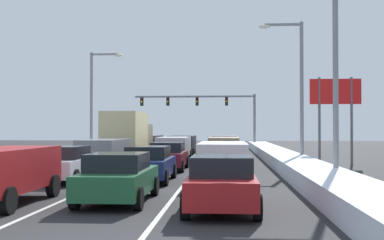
{
  "coord_description": "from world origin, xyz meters",
  "views": [
    {
      "loc": [
        3.44,
        -7.69,
        2.26
      ],
      "look_at": [
        0.78,
        29.95,
        2.9
      ],
      "focal_mm": 46.37,
      "sensor_mm": 36.0,
      "label": 1
    }
  ],
  "objects_px": {
    "suv_charcoal_right_lane_fifth": "(224,144)",
    "sedan_green_center_lane_nearest": "(118,177)",
    "suv_white_right_lane_second": "(223,158)",
    "suv_tan_right_lane_fourth": "(224,147)",
    "sedan_navy_center_lane_second": "(149,164)",
    "street_lamp_left_mid": "(96,94)",
    "suv_gray_left_lane_third": "(104,151)",
    "sedan_white_left_lane_second": "(65,164)",
    "suv_charcoal_left_lane_fifth": "(148,143)",
    "sedan_maroon_center_lane_third": "(168,156)",
    "sedan_gray_right_lane_third": "(227,156)",
    "street_lamp_right_near": "(326,62)",
    "roadside_sign_right": "(335,101)",
    "sedan_red_right_lane_nearest": "(222,183)",
    "suv_red_left_lane_nearest": "(2,170)",
    "suv_black_center_lane_fifth": "(182,144)",
    "street_lamp_right_mid": "(296,80)",
    "suv_silver_center_lane_fourth": "(174,147)",
    "box_truck_left_lane_fourth": "(128,134)",
    "traffic_light_gantry": "(208,106)"
  },
  "relations": [
    {
      "from": "suv_gray_left_lane_third",
      "to": "street_lamp_left_mid",
      "type": "height_order",
      "value": "street_lamp_left_mid"
    },
    {
      "from": "suv_gray_left_lane_third",
      "to": "traffic_light_gantry",
      "type": "bearing_deg",
      "value": 81.56
    },
    {
      "from": "suv_white_right_lane_second",
      "to": "suv_charcoal_left_lane_fifth",
      "type": "distance_m",
      "value": 21.73
    },
    {
      "from": "street_lamp_right_near",
      "to": "roadside_sign_right",
      "type": "xyz_separation_m",
      "value": [
        2.88,
        11.77,
        -0.89
      ]
    },
    {
      "from": "sedan_navy_center_lane_second",
      "to": "sedan_white_left_lane_second",
      "type": "distance_m",
      "value": 3.55
    },
    {
      "from": "suv_white_right_lane_second",
      "to": "street_lamp_right_mid",
      "type": "bearing_deg",
      "value": 64.99
    },
    {
      "from": "suv_charcoal_right_lane_fifth",
      "to": "suv_gray_left_lane_third",
      "type": "height_order",
      "value": "same"
    },
    {
      "from": "sedan_red_right_lane_nearest",
      "to": "suv_silver_center_lane_fourth",
      "type": "xyz_separation_m",
      "value": [
        -3.44,
        19.73,
        0.25
      ]
    },
    {
      "from": "sedan_maroon_center_lane_third",
      "to": "suv_silver_center_lane_fourth",
      "type": "xyz_separation_m",
      "value": [
        -0.39,
        6.72,
        0.25
      ]
    },
    {
      "from": "sedan_white_left_lane_second",
      "to": "sedan_navy_center_lane_second",
      "type": "bearing_deg",
      "value": 3.7
    },
    {
      "from": "suv_white_right_lane_second",
      "to": "suv_red_left_lane_nearest",
      "type": "distance_m",
      "value": 9.13
    },
    {
      "from": "sedan_green_center_lane_nearest",
      "to": "traffic_light_gantry",
      "type": "distance_m",
      "value": 42.3
    },
    {
      "from": "suv_red_left_lane_nearest",
      "to": "suv_gray_left_lane_third",
      "type": "xyz_separation_m",
      "value": [
        0.04,
        12.23,
        0.0
      ]
    },
    {
      "from": "sedan_green_center_lane_nearest",
      "to": "street_lamp_right_mid",
      "type": "bearing_deg",
      "value": 63.49
    },
    {
      "from": "sedan_maroon_center_lane_third",
      "to": "suv_charcoal_left_lane_fifth",
      "type": "height_order",
      "value": "suv_charcoal_left_lane_fifth"
    },
    {
      "from": "sedan_green_center_lane_nearest",
      "to": "roadside_sign_right",
      "type": "bearing_deg",
      "value": 58.82
    },
    {
      "from": "box_truck_left_lane_fourth",
      "to": "street_lamp_right_near",
      "type": "height_order",
      "value": "street_lamp_right_near"
    },
    {
      "from": "street_lamp_right_mid",
      "to": "suv_black_center_lane_fifth",
      "type": "bearing_deg",
      "value": 128.94
    },
    {
      "from": "suv_charcoal_right_lane_fifth",
      "to": "sedan_maroon_center_lane_third",
      "type": "distance_m",
      "value": 13.6
    },
    {
      "from": "sedan_white_left_lane_second",
      "to": "street_lamp_right_mid",
      "type": "relative_size",
      "value": 0.52
    },
    {
      "from": "street_lamp_right_near",
      "to": "sedan_red_right_lane_nearest",
      "type": "bearing_deg",
      "value": -123.12
    },
    {
      "from": "suv_white_right_lane_second",
      "to": "suv_tan_right_lane_fourth",
      "type": "distance_m",
      "value": 12.25
    },
    {
      "from": "sedan_gray_right_lane_third",
      "to": "traffic_light_gantry",
      "type": "xyz_separation_m",
      "value": [
        -2.12,
        30.0,
        4.12
      ]
    },
    {
      "from": "street_lamp_right_near",
      "to": "roadside_sign_right",
      "type": "bearing_deg",
      "value": 76.26
    },
    {
      "from": "suv_silver_center_lane_fourth",
      "to": "street_lamp_right_mid",
      "type": "height_order",
      "value": "street_lamp_right_mid"
    },
    {
      "from": "sedan_navy_center_lane_second",
      "to": "suv_silver_center_lane_fourth",
      "type": "bearing_deg",
      "value": 91.22
    },
    {
      "from": "suv_charcoal_right_lane_fifth",
      "to": "traffic_light_gantry",
      "type": "distance_m",
      "value": 17.6
    },
    {
      "from": "sedan_green_center_lane_nearest",
      "to": "box_truck_left_lane_fourth",
      "type": "xyz_separation_m",
      "value": [
        -3.53,
        18.82,
        1.14
      ]
    },
    {
      "from": "sedan_gray_right_lane_third",
      "to": "suv_gray_left_lane_third",
      "type": "xyz_separation_m",
      "value": [
        -6.65,
        -0.55,
        0.25
      ]
    },
    {
      "from": "sedan_maroon_center_lane_third",
      "to": "street_lamp_right_mid",
      "type": "bearing_deg",
      "value": 23.44
    },
    {
      "from": "sedan_red_right_lane_nearest",
      "to": "suv_charcoal_right_lane_fifth",
      "type": "height_order",
      "value": "suv_charcoal_right_lane_fifth"
    },
    {
      "from": "suv_charcoal_right_lane_fifth",
      "to": "sedan_green_center_lane_nearest",
      "type": "height_order",
      "value": "suv_charcoal_right_lane_fifth"
    },
    {
      "from": "sedan_gray_right_lane_third",
      "to": "street_lamp_right_near",
      "type": "bearing_deg",
      "value": -60.6
    },
    {
      "from": "suv_white_right_lane_second",
      "to": "sedan_green_center_lane_nearest",
      "type": "bearing_deg",
      "value": -118.86
    },
    {
      "from": "suv_tan_right_lane_fourth",
      "to": "suv_charcoal_left_lane_fifth",
      "type": "xyz_separation_m",
      "value": [
        -6.43,
        8.49,
        0.0
      ]
    },
    {
      "from": "sedan_navy_center_lane_second",
      "to": "street_lamp_left_mid",
      "type": "distance_m",
      "value": 20.12
    },
    {
      "from": "street_lamp_right_near",
      "to": "suv_white_right_lane_second",
      "type": "bearing_deg",
      "value": 170.69
    },
    {
      "from": "sedan_navy_center_lane_second",
      "to": "suv_black_center_lane_fifth",
      "type": "relative_size",
      "value": 0.92
    },
    {
      "from": "sedan_white_left_lane_second",
      "to": "suv_black_center_lane_fifth",
      "type": "bearing_deg",
      "value": 80.09
    },
    {
      "from": "sedan_gray_right_lane_third",
      "to": "suv_red_left_lane_nearest",
      "type": "relative_size",
      "value": 0.92
    },
    {
      "from": "sedan_white_left_lane_second",
      "to": "suv_charcoal_left_lane_fifth",
      "type": "xyz_separation_m",
      "value": [
        0.22,
        20.82,
        0.25
      ]
    },
    {
      "from": "suv_gray_left_lane_third",
      "to": "street_lamp_left_mid",
      "type": "relative_size",
      "value": 0.58
    },
    {
      "from": "suv_tan_right_lane_fourth",
      "to": "suv_charcoal_left_lane_fifth",
      "type": "relative_size",
      "value": 1.0
    },
    {
      "from": "sedan_green_center_lane_nearest",
      "to": "sedan_maroon_center_lane_third",
      "type": "relative_size",
      "value": 1.0
    },
    {
      "from": "suv_black_center_lane_fifth",
      "to": "suv_charcoal_left_lane_fifth",
      "type": "height_order",
      "value": "same"
    },
    {
      "from": "suv_red_left_lane_nearest",
      "to": "sedan_white_left_lane_second",
      "type": "relative_size",
      "value": 1.09
    },
    {
      "from": "box_truck_left_lane_fourth",
      "to": "sedan_navy_center_lane_second",
      "type": "bearing_deg",
      "value": -74.73
    },
    {
      "from": "suv_red_left_lane_nearest",
      "to": "suv_gray_left_lane_third",
      "type": "distance_m",
      "value": 12.23
    },
    {
      "from": "sedan_gray_right_lane_third",
      "to": "sedan_navy_center_lane_second",
      "type": "relative_size",
      "value": 1.0
    },
    {
      "from": "sedan_navy_center_lane_second",
      "to": "suv_charcoal_left_lane_fifth",
      "type": "xyz_separation_m",
      "value": [
        -3.33,
        20.59,
        0.25
      ]
    }
  ]
}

